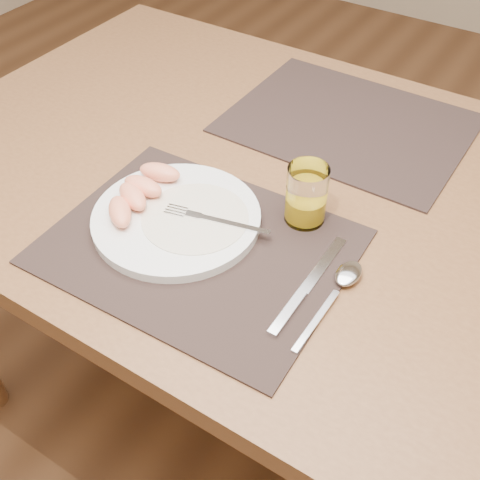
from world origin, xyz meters
name	(u,v)px	position (x,y,z in m)	size (l,w,h in m)	color
ground	(270,407)	(0.00, 0.00, 0.00)	(5.00, 5.00, 0.00)	brown
table	(283,215)	(0.00, 0.00, 0.67)	(1.40, 0.90, 0.75)	brown
placemat_near	(198,246)	(-0.03, -0.22, 0.75)	(0.45, 0.35, 0.00)	#2D1F1C
placemat_far	(348,123)	(0.02, 0.22, 0.75)	(0.45, 0.35, 0.00)	#2D1F1C
plate	(176,218)	(-0.09, -0.19, 0.76)	(0.27, 0.27, 0.02)	white
plate_dressing	(195,217)	(-0.06, -0.18, 0.77)	(0.17, 0.17, 0.00)	white
fork	(208,218)	(-0.04, -0.18, 0.77)	(0.17, 0.06, 0.00)	silver
knife	(303,292)	(0.15, -0.22, 0.76)	(0.02, 0.22, 0.01)	silver
spoon	(344,280)	(0.19, -0.17, 0.76)	(0.04, 0.19, 0.01)	silver
juice_glass	(306,197)	(0.08, -0.08, 0.80)	(0.07, 0.07, 0.10)	white
grapefruit_wedges	(139,191)	(-0.16, -0.19, 0.78)	(0.09, 0.18, 0.03)	#FF9268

